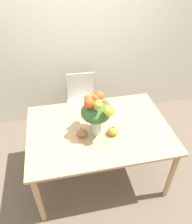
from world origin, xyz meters
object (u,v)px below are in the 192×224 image
object	(u,v)px
pumpkin	(113,131)
dining_chair_near_window	(82,103)
flower_vase	(96,111)
turkey_figurine	(82,132)

from	to	relation	value
pumpkin	dining_chair_near_window	bearing A→B (deg)	99.77
flower_vase	pumpkin	distance (m)	0.30
pumpkin	turkey_figurine	distance (m)	0.32
pumpkin	dining_chair_near_window	xyz separation A→B (m)	(-0.18, 1.04, -0.35)
flower_vase	turkey_figurine	bearing A→B (deg)	-172.89
pumpkin	turkey_figurine	size ratio (longest dim) A/B	0.72
dining_chair_near_window	turkey_figurine	bearing A→B (deg)	-95.99
pumpkin	turkey_figurine	xyz separation A→B (m)	(-0.32, 0.05, 0.00)
flower_vase	dining_chair_near_window	world-z (taller)	flower_vase
pumpkin	turkey_figurine	world-z (taller)	pumpkin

